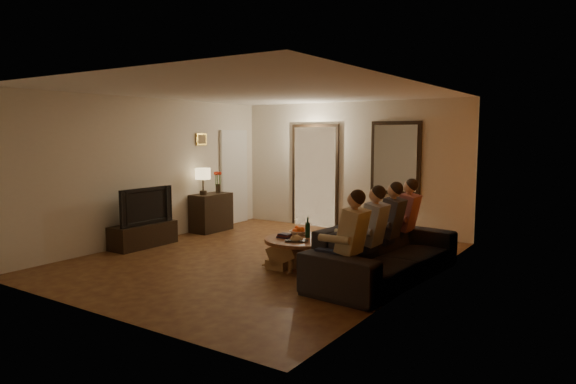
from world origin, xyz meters
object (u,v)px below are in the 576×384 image
Objects in this scene: person_d at (403,225)px; bowl at (299,232)px; dresser at (211,212)px; wine_bottle at (308,227)px; person_b at (369,238)px; person_a at (348,247)px; laptop at (296,242)px; sofa at (385,252)px; person_c at (387,231)px; tv at (142,206)px; dog at (283,251)px; tv_stand at (143,235)px; table_lamp at (203,181)px; coffee_table at (301,254)px.

person_d is 1.57m from bowl.
wine_bottle is at bearing -23.68° from dresser.
person_a is at bearing -90.00° from person_b.
wine_bottle is at bearing 69.13° from laptop.
dresser is 0.33× the size of sofa.
person_c is 1.34m from bowl.
person_d reaches higher than tv.
person_d is at bearing 40.90° from dog.
dresser is 4.76m from person_a.
bowl reaches higher than tv_stand.
sofa reaches higher than laptop.
person_c is 2.14× the size of dog.
dresser is 1.52× the size of dog.
laptop is (3.19, -1.54, -0.57)m from table_lamp.
dog is 0.50m from wine_bottle.
dresser is 3.37m from dog.
person_a is 1.80m from person_d.
wine_bottle is (-1.08, 0.83, 0.01)m from person_a.
laptop is at bearing -0.18° from tv_stand.
dresser reaches higher than dog.
person_d is at bearing 41.99° from wine_bottle.
person_b is at bearing -19.96° from laptop.
person_a is at bearing -37.46° from wine_bottle.
sofa is 10.04× the size of bowl.
laptop is (-1.03, -0.75, -0.14)m from person_c.
sofa is at bearing -14.09° from table_lamp.
dresser is at bearing 152.41° from person_a.
table_lamp reaches higher than person_c.
person_a is 1.40m from coffee_table.
person_b is (0.00, 0.60, 0.00)m from person_a.
person_d reaches higher than laptop.
tv_stand is 1.01× the size of person_a.
table_lamp is 0.45× the size of person_c.
dog is at bearing -125.27° from wine_bottle.
person_a is at bearing -25.19° from table_lamp.
person_a and person_c have the same top height.
bowl is at bearing -23.36° from dresser.
dresser is at bearing 156.64° from bowl.
coffee_table reaches higher than tv_stand.
table_lamp is 1.74m from tv_stand.
coffee_table is 0.38m from bowl.
wine_bottle reaches higher than dog.
dresser is 4.51m from sofa.
tv_stand is at bearing -162.35° from person_d.
dog is at bearing -26.77° from table_lamp.
person_a is 1.13m from laptop.
person_d is 3.87× the size of wine_bottle.
person_a is 1.00× the size of person_b.
person_c is at bearing -80.02° from tv.
wine_bottle is at bearing 63.43° from coffee_table.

